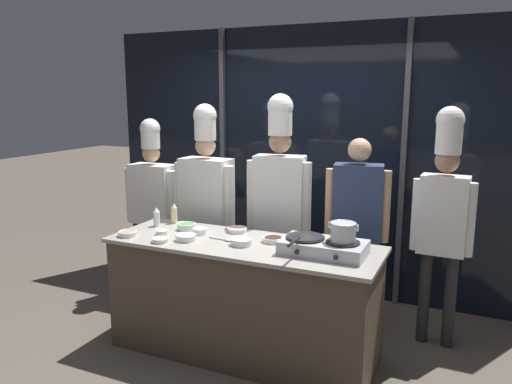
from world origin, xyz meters
TOP-DOWN VIEW (x-y plane):
  - ground_plane at (0.00, 0.00)m, footprint 24.00×24.00m
  - window_wall_back at (0.00, 1.52)m, footprint 4.48×0.09m
  - demo_counter at (0.00, 0.00)m, footprint 2.12×0.73m
  - portable_stove at (0.64, -0.01)m, footprint 0.60×0.35m
  - frying_pan at (0.51, -0.02)m, footprint 0.28×0.49m
  - stock_pot at (0.78, -0.01)m, footprint 0.21×0.18m
  - squeeze_bottle_clear at (-0.88, 0.13)m, footprint 0.05×0.05m
  - squeeze_bottle_oil at (-0.80, 0.28)m, footprint 0.05×0.05m
  - prep_bowl_chicken at (-0.58, -0.25)m, footprint 0.13×0.13m
  - prep_bowl_noodles at (-0.68, -0.08)m, footprint 0.10×0.10m
  - prep_bowl_scallions at (-0.59, 0.14)m, footprint 0.16×0.16m
  - prep_bowl_bean_sprouts at (0.02, -0.06)m, footprint 0.16×0.16m
  - prep_bowl_shrimp at (-0.17, 0.25)m, footprint 0.16×0.16m
  - prep_bowl_rice at (-0.43, -0.13)m, footprint 0.16×0.16m
  - prep_bowl_soy_glaze at (0.21, 0.11)m, footprint 0.17×0.17m
  - prep_bowl_mushrooms at (-0.91, -0.22)m, footprint 0.15×0.15m
  - prep_bowl_onion at (-0.42, 0.07)m, footprint 0.12×0.12m
  - serving_spoon_slotted at (-0.15, -0.01)m, footprint 0.22×0.05m
  - chef_head at (-1.38, 0.77)m, footprint 0.59×0.24m
  - chef_sous at (-0.72, 0.71)m, footprint 0.63×0.27m
  - chef_line at (0.01, 0.74)m, footprint 0.58×0.29m
  - person_guest at (0.70, 0.77)m, footprint 0.53×0.28m
  - chef_pastry at (1.38, 0.79)m, footprint 0.48×0.21m

SIDE VIEW (x-z plane):
  - ground_plane at x=0.00m, z-range 0.00..0.00m
  - demo_counter at x=0.00m, z-range 0.00..0.92m
  - serving_spoon_slotted at x=-0.15m, z-range 0.91..0.93m
  - prep_bowl_chicken at x=-0.58m, z-range 0.92..0.95m
  - prep_bowl_shrimp at x=-0.17m, z-range 0.92..0.95m
  - prep_bowl_soy_glaze at x=0.21m, z-range 0.92..0.96m
  - prep_bowl_mushrooms at x=-0.91m, z-range 0.92..0.96m
  - prep_bowl_noodles at x=-0.68m, z-range 0.92..0.96m
  - prep_bowl_onion at x=-0.42m, z-range 0.92..0.97m
  - prep_bowl_rice at x=-0.43m, z-range 0.92..0.97m
  - prep_bowl_bean_sprouts at x=0.02m, z-range 0.92..0.97m
  - prep_bowl_scallions at x=-0.59m, z-range 0.92..0.97m
  - portable_stove at x=0.64m, z-range 0.91..1.02m
  - squeeze_bottle_clear at x=-0.88m, z-range 0.91..1.08m
  - squeeze_bottle_oil at x=-0.80m, z-range 0.91..1.09m
  - chef_head at x=-1.38m, z-range 0.12..1.91m
  - person_guest at x=0.70m, z-range 0.18..1.86m
  - frying_pan at x=0.51m, z-range 1.02..1.07m
  - stock_pot at x=0.78m, z-range 1.03..1.16m
  - chef_sous at x=-0.72m, z-range 0.13..2.07m
  - chef_pastry at x=1.38m, z-range 0.19..2.13m
  - chef_line at x=0.01m, z-range 0.16..2.20m
  - window_wall_back at x=0.00m, z-range 0.00..2.70m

